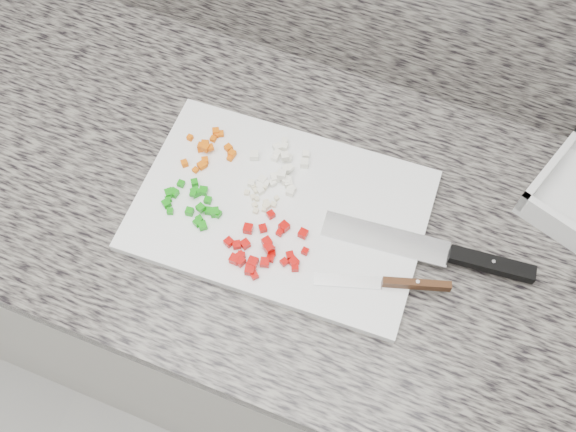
% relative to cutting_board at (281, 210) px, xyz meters
% --- Properties ---
extents(cabinet, '(3.92, 0.62, 0.86)m').
position_rel_cutting_board_xyz_m(cabinet, '(-0.06, 0.03, -0.48)').
color(cabinet, silver).
rests_on(cabinet, ground).
extents(countertop, '(3.96, 0.64, 0.04)m').
position_rel_cutting_board_xyz_m(countertop, '(-0.06, 0.03, -0.03)').
color(countertop, slate).
rests_on(countertop, cabinet).
extents(cutting_board, '(0.46, 0.32, 0.02)m').
position_rel_cutting_board_xyz_m(cutting_board, '(0.00, 0.00, 0.00)').
color(cutting_board, white).
rests_on(cutting_board, countertop).
extents(carrot_pile, '(0.09, 0.09, 0.02)m').
position_rel_cutting_board_xyz_m(carrot_pile, '(-0.15, 0.05, 0.02)').
color(carrot_pile, '#DC5B04').
rests_on(carrot_pile, cutting_board).
extents(onion_pile, '(0.10, 0.12, 0.02)m').
position_rel_cutting_board_xyz_m(onion_pile, '(-0.03, 0.06, 0.02)').
color(onion_pile, white).
rests_on(onion_pile, cutting_board).
extents(green_pepper_pile, '(0.10, 0.08, 0.02)m').
position_rel_cutting_board_xyz_m(green_pepper_pile, '(-0.13, -0.05, 0.01)').
color(green_pepper_pile, '#0F870C').
rests_on(green_pepper_pile, cutting_board).
extents(red_pepper_pile, '(0.13, 0.12, 0.02)m').
position_rel_cutting_board_xyz_m(red_pepper_pile, '(0.00, -0.08, 0.01)').
color(red_pepper_pile, '#B10502').
rests_on(red_pepper_pile, cutting_board).
extents(garlic_pile, '(0.06, 0.05, 0.01)m').
position_rel_cutting_board_xyz_m(garlic_pile, '(-0.03, 0.00, 0.01)').
color(garlic_pile, beige).
rests_on(garlic_pile, cutting_board).
extents(chef_knife, '(0.33, 0.06, 0.02)m').
position_rel_cutting_board_xyz_m(chef_knife, '(0.28, 0.02, 0.01)').
color(chef_knife, silver).
rests_on(chef_knife, cutting_board).
extents(paring_knife, '(0.20, 0.07, 0.02)m').
position_rel_cutting_board_xyz_m(paring_knife, '(0.21, -0.06, 0.01)').
color(paring_knife, silver).
rests_on(paring_knife, cutting_board).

